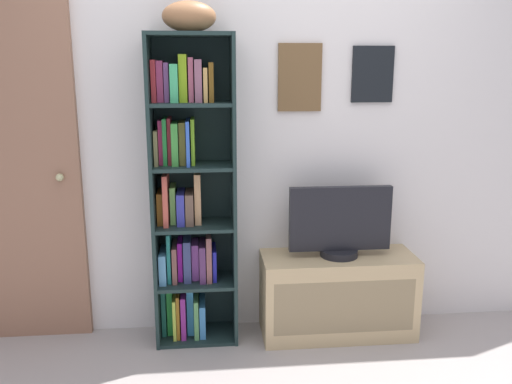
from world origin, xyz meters
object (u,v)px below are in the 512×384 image
Objects in this scene: tv_stand at (337,295)px; television at (340,223)px; bookshelf at (188,200)px; football at (189,16)px.

television reaches higher than tv_stand.
bookshelf is 1.06m from tv_stand.
bookshelf is 0.89m from television.
bookshelf is at bearing 175.50° from tv_stand.
tv_stand is (0.88, -0.07, -0.59)m from bookshelf.
television is (-0.00, 0.00, 0.45)m from tv_stand.
football is 0.31× the size of tv_stand.
football is 0.48× the size of television.
bookshelf is at bearing 138.62° from football.
television is at bearing -4.42° from bookshelf.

